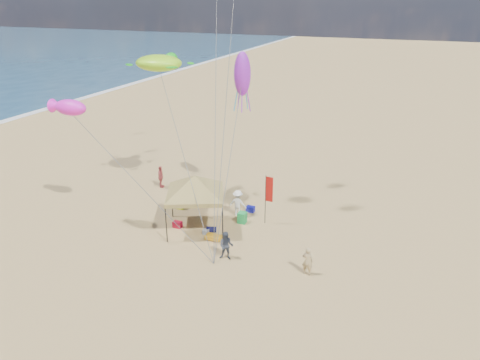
{
  "coord_description": "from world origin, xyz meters",
  "views": [
    {
      "loc": [
        8.51,
        -18.08,
        13.34
      ],
      "look_at": [
        0.0,
        3.0,
        4.0
      ],
      "focal_mm": 33.87,
      "sensor_mm": 36.0,
      "label": 1
    }
  ],
  "objects_px": {
    "feather_flag": "(268,192)",
    "person_far_a": "(161,177)",
    "cooler_red": "(177,225)",
    "chair_green": "(242,218)",
    "person_near_b": "(226,246)",
    "cooler_blue": "(250,209)",
    "person_near_a": "(307,261)",
    "person_near_c": "(238,203)",
    "canopy_tent": "(195,178)",
    "chair_yellow": "(181,203)",
    "beach_cart": "(213,237)"
  },
  "relations": [
    {
      "from": "person_near_c",
      "to": "person_near_b",
      "type": "bearing_deg",
      "value": 102.23
    },
    {
      "from": "cooler_red",
      "to": "chair_green",
      "type": "height_order",
      "value": "chair_green"
    },
    {
      "from": "beach_cart",
      "to": "person_near_b",
      "type": "bearing_deg",
      "value": -45.91
    },
    {
      "from": "canopy_tent",
      "to": "person_near_c",
      "type": "distance_m",
      "value": 3.93
    },
    {
      "from": "cooler_blue",
      "to": "person_far_a",
      "type": "relative_size",
      "value": 0.32
    },
    {
      "from": "cooler_red",
      "to": "chair_green",
      "type": "relative_size",
      "value": 0.77
    },
    {
      "from": "cooler_blue",
      "to": "person_near_b",
      "type": "distance_m",
      "value": 5.98
    },
    {
      "from": "person_far_a",
      "to": "cooler_red",
      "type": "bearing_deg",
      "value": -157.64
    },
    {
      "from": "cooler_red",
      "to": "cooler_blue",
      "type": "relative_size",
      "value": 1.0
    },
    {
      "from": "cooler_red",
      "to": "person_near_b",
      "type": "xyz_separation_m",
      "value": [
        4.25,
        -2.17,
        0.62
      ]
    },
    {
      "from": "chair_yellow",
      "to": "person_near_a",
      "type": "bearing_deg",
      "value": -24.37
    },
    {
      "from": "canopy_tent",
      "to": "cooler_red",
      "type": "distance_m",
      "value": 3.38
    },
    {
      "from": "person_near_c",
      "to": "feather_flag",
      "type": "bearing_deg",
      "value": 167.61
    },
    {
      "from": "chair_green",
      "to": "person_far_a",
      "type": "distance_m",
      "value": 8.27
    },
    {
      "from": "person_near_a",
      "to": "cooler_red",
      "type": "bearing_deg",
      "value": -11.13
    },
    {
      "from": "person_near_b",
      "to": "person_far_a",
      "type": "relative_size",
      "value": 0.97
    },
    {
      "from": "person_near_b",
      "to": "cooler_red",
      "type": "bearing_deg",
      "value": 141.46
    },
    {
      "from": "feather_flag",
      "to": "chair_green",
      "type": "distance_m",
      "value": 2.4
    },
    {
      "from": "person_near_a",
      "to": "feather_flag",
      "type": "bearing_deg",
      "value": -49.25
    },
    {
      "from": "chair_yellow",
      "to": "beach_cart",
      "type": "xyz_separation_m",
      "value": [
        3.86,
        -3.08,
        -0.15
      ]
    },
    {
      "from": "chair_yellow",
      "to": "person_near_a",
      "type": "height_order",
      "value": "person_near_a"
    },
    {
      "from": "cooler_red",
      "to": "beach_cart",
      "type": "bearing_deg",
      "value": -12.44
    },
    {
      "from": "feather_flag",
      "to": "chair_yellow",
      "type": "xyz_separation_m",
      "value": [
        -6.13,
        -0.07,
        -1.8
      ]
    },
    {
      "from": "feather_flag",
      "to": "chair_green",
      "type": "height_order",
      "value": "feather_flag"
    },
    {
      "from": "cooler_blue",
      "to": "person_near_a",
      "type": "relative_size",
      "value": 0.35
    },
    {
      "from": "cooler_red",
      "to": "person_near_b",
      "type": "height_order",
      "value": "person_near_b"
    },
    {
      "from": "person_near_b",
      "to": "person_far_a",
      "type": "xyz_separation_m",
      "value": [
        -8.46,
        7.24,
        0.03
      ]
    },
    {
      "from": "feather_flag",
      "to": "person_far_a",
      "type": "xyz_separation_m",
      "value": [
        -9.21,
        2.53,
        -1.31
      ]
    },
    {
      "from": "cooler_blue",
      "to": "chair_green",
      "type": "relative_size",
      "value": 0.77
    },
    {
      "from": "canopy_tent",
      "to": "cooler_red",
      "type": "relative_size",
      "value": 11.05
    },
    {
      "from": "person_near_b",
      "to": "person_near_c",
      "type": "relative_size",
      "value": 0.92
    },
    {
      "from": "person_near_a",
      "to": "person_near_c",
      "type": "xyz_separation_m",
      "value": [
        -5.82,
        4.86,
        0.1
      ]
    },
    {
      "from": "chair_green",
      "to": "chair_yellow",
      "type": "bearing_deg",
      "value": 175.06
    },
    {
      "from": "chair_yellow",
      "to": "person_near_c",
      "type": "height_order",
      "value": "person_near_c"
    },
    {
      "from": "cooler_red",
      "to": "chair_yellow",
      "type": "relative_size",
      "value": 0.77
    },
    {
      "from": "person_near_c",
      "to": "canopy_tent",
      "type": "bearing_deg",
      "value": 52.82
    },
    {
      "from": "beach_cart",
      "to": "feather_flag",
      "type": "bearing_deg",
      "value": 54.2
    },
    {
      "from": "chair_green",
      "to": "feather_flag",
      "type": "bearing_deg",
      "value": 17.24
    },
    {
      "from": "person_near_c",
      "to": "chair_yellow",
      "type": "bearing_deg",
      "value": 2.75
    },
    {
      "from": "feather_flag",
      "to": "cooler_blue",
      "type": "bearing_deg",
      "value": 143.46
    },
    {
      "from": "person_far_a",
      "to": "person_near_c",
      "type": "bearing_deg",
      "value": -124.55
    },
    {
      "from": "person_near_b",
      "to": "chair_yellow",
      "type": "bearing_deg",
      "value": 127.7
    },
    {
      "from": "feather_flag",
      "to": "person_near_a",
      "type": "distance_m",
      "value": 5.97
    },
    {
      "from": "feather_flag",
      "to": "chair_green",
      "type": "xyz_separation_m",
      "value": [
        -1.52,
        -0.47,
        -1.8
      ]
    },
    {
      "from": "chair_green",
      "to": "person_near_c",
      "type": "bearing_deg",
      "value": 127.94
    },
    {
      "from": "canopy_tent",
      "to": "person_near_c",
      "type": "bearing_deg",
      "value": 56.07
    },
    {
      "from": "chair_green",
      "to": "person_near_a",
      "type": "height_order",
      "value": "person_near_a"
    },
    {
      "from": "person_near_a",
      "to": "person_far_a",
      "type": "height_order",
      "value": "person_far_a"
    },
    {
      "from": "chair_green",
      "to": "beach_cart",
      "type": "height_order",
      "value": "chair_green"
    },
    {
      "from": "person_near_a",
      "to": "person_near_b",
      "type": "height_order",
      "value": "person_near_b"
    }
  ]
}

